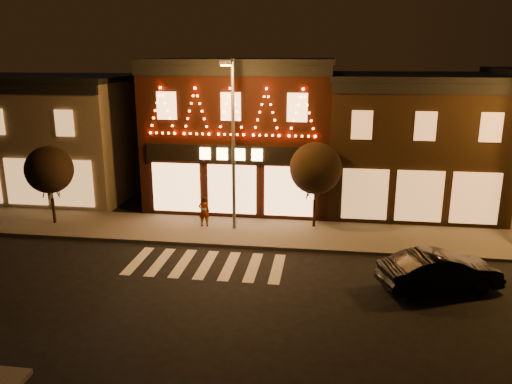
# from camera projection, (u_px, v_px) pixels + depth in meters

# --- Properties ---
(ground) EXTENTS (120.00, 120.00, 0.00)m
(ground) POSITION_uv_depth(u_px,v_px,m) (179.00, 311.00, 17.48)
(ground) COLOR black
(ground) RESTS_ON ground
(sidewalk_far) EXTENTS (44.00, 4.00, 0.15)m
(sidewalk_far) POSITION_uv_depth(u_px,v_px,m) (265.00, 233.00, 24.83)
(sidewalk_far) COLOR #47423D
(sidewalk_far) RESTS_ON ground
(building_left) EXTENTS (12.20, 8.28, 7.30)m
(building_left) POSITION_uv_depth(u_px,v_px,m) (39.00, 135.00, 31.63)
(building_left) COLOR #6A5C4B
(building_left) RESTS_ON ground
(building_pulp) EXTENTS (10.20, 8.34, 8.30)m
(building_pulp) POSITION_uv_depth(u_px,v_px,m) (244.00, 131.00, 29.73)
(building_pulp) COLOR #32130B
(building_pulp) RESTS_ON ground
(building_right_a) EXTENTS (9.20, 8.28, 7.50)m
(building_right_a) POSITION_uv_depth(u_px,v_px,m) (410.00, 142.00, 28.57)
(building_right_a) COLOR #342212
(building_right_a) RESTS_ON ground
(streetlamp_mid) EXTENTS (0.52, 1.87, 8.20)m
(streetlamp_mid) POSITION_uv_depth(u_px,v_px,m) (232.00, 133.00, 23.81)
(streetlamp_mid) COLOR #59595E
(streetlamp_mid) RESTS_ON sidewalk_far
(tree_left) EXTENTS (2.38, 2.38, 3.98)m
(tree_left) POSITION_uv_depth(u_px,v_px,m) (49.00, 170.00, 25.42)
(tree_left) COLOR black
(tree_left) RESTS_ON sidewalk_far
(tree_right) EXTENTS (2.55, 2.55, 4.27)m
(tree_right) POSITION_uv_depth(u_px,v_px,m) (316.00, 168.00, 24.80)
(tree_right) COLOR black
(tree_right) RESTS_ON sidewalk_far
(dark_sedan) EXTENTS (4.76, 2.93, 1.48)m
(dark_sedan) POSITION_uv_depth(u_px,v_px,m) (440.00, 271.00, 18.86)
(dark_sedan) COLOR black
(dark_sedan) RESTS_ON ground
(pedestrian) EXTENTS (0.58, 0.39, 1.55)m
(pedestrian) POSITION_uv_depth(u_px,v_px,m) (204.00, 211.00, 25.42)
(pedestrian) COLOR gray
(pedestrian) RESTS_ON sidewalk_far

